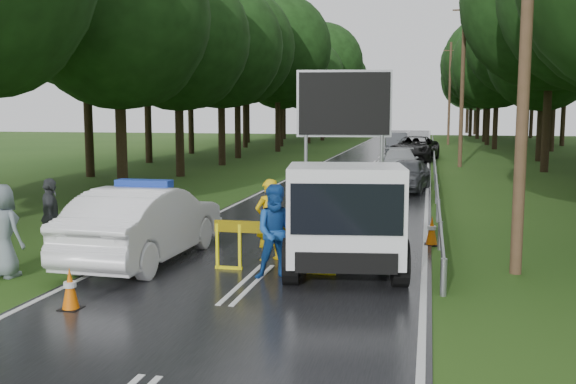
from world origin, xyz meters
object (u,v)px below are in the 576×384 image
(police_sedan, at_px, (145,224))
(work_truck, at_px, (344,215))
(queue_car_first, at_px, (407,175))
(officer, at_px, (269,220))
(queue_car_second, at_px, (400,162))
(civilian, at_px, (277,232))
(barrier, at_px, (274,235))
(queue_car_fourth, at_px, (396,143))
(queue_car_third, at_px, (414,148))

(police_sedan, bearing_deg, work_truck, -172.68)
(police_sedan, relative_size, queue_car_first, 1.28)
(officer, relative_size, queue_car_second, 0.39)
(police_sedan, height_order, work_truck, work_truck)
(civilian, xyz_separation_m, queue_car_first, (2.02, 15.15, -0.28))
(queue_car_first, xyz_separation_m, queue_car_second, (-0.63, 6.99, -0.00))
(work_truck, height_order, barrier, work_truck)
(queue_car_second, bearing_deg, police_sedan, -106.22)
(barrier, bearing_deg, queue_car_fourth, 89.43)
(civilian, bearing_deg, officer, 94.77)
(police_sedan, relative_size, work_truck, 0.92)
(civilian, relative_size, queue_car_first, 0.48)
(officer, distance_m, queue_car_fourth, 38.07)
(work_truck, distance_m, queue_car_second, 20.84)
(civilian, bearing_deg, queue_car_first, 66.80)
(work_truck, distance_m, queue_car_third, 30.66)
(work_truck, distance_m, queue_car_first, 13.88)
(work_truck, height_order, queue_car_first, work_truck)
(work_truck, distance_m, queue_car_fourth, 38.27)
(officer, distance_m, queue_car_first, 13.89)
(police_sedan, distance_m, work_truck, 4.44)
(barrier, relative_size, civilian, 1.35)
(barrier, distance_m, queue_car_third, 31.53)
(officer, bearing_deg, queue_car_second, -140.17)
(queue_car_second, distance_m, queue_car_third, 9.84)
(work_truck, relative_size, civilian, 2.92)
(civilian, bearing_deg, work_truck, 32.70)
(queue_car_first, bearing_deg, queue_car_fourth, 101.69)
(police_sedan, bearing_deg, queue_car_first, -108.59)
(officer, height_order, queue_car_second, officer)
(work_truck, relative_size, queue_car_second, 1.19)
(work_truck, relative_size, barrier, 2.16)
(barrier, bearing_deg, queue_car_second, 86.00)
(barrier, bearing_deg, queue_car_third, 86.32)
(police_sedan, height_order, queue_car_third, police_sedan)
(queue_car_second, xyz_separation_m, queue_car_fourth, (-1.07, 17.43, 0.12))
(work_truck, bearing_deg, officer, 164.96)
(police_sedan, xyz_separation_m, civilian, (3.25, -0.87, 0.12))
(police_sedan, distance_m, queue_car_first, 15.22)
(queue_car_first, relative_size, queue_car_fourth, 0.82)
(work_truck, xyz_separation_m, queue_car_second, (0.23, 20.83, -0.47))
(barrier, distance_m, civilian, 0.56)
(barrier, bearing_deg, work_truck, 30.94)
(civilian, distance_m, queue_car_first, 15.28)
(queue_car_third, bearing_deg, barrier, -86.18)
(police_sedan, distance_m, queue_car_fourth, 38.86)
(barrier, xyz_separation_m, queue_car_third, (2.13, 31.45, 0.02))
(police_sedan, distance_m, officer, 2.77)
(police_sedan, bearing_deg, civilian, 166.70)
(barrier, xyz_separation_m, queue_car_second, (1.58, 21.64, -0.13))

